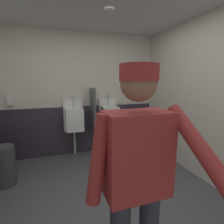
# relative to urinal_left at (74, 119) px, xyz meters

# --- Properties ---
(ground_plane) EXTENTS (3.83, 4.39, 0.04)m
(ground_plane) POSITION_rel_urinal_left_xyz_m (0.18, -1.74, -0.80)
(ground_plane) COLOR #4C4C51
(wall_back) EXTENTS (3.83, 0.12, 2.52)m
(wall_back) POSITION_rel_urinal_left_xyz_m (0.18, 0.22, 0.48)
(wall_back) COLOR beige
(wall_back) RESTS_ON ground_plane
(wall_right) EXTENTS (0.12, 4.39, 2.52)m
(wall_right) POSITION_rel_urinal_left_xyz_m (1.85, -1.74, 0.48)
(wall_right) COLOR beige
(wall_right) RESTS_ON ground_plane
(wainscot_band_back) EXTENTS (3.23, 0.03, 1.01)m
(wainscot_band_back) POSITION_rel_urinal_left_xyz_m (0.18, 0.14, -0.27)
(wainscot_band_back) COLOR #2D2833
(wainscot_band_back) RESTS_ON ground_plane
(downlight_far) EXTENTS (0.14, 0.14, 0.03)m
(downlight_far) POSITION_rel_urinal_left_xyz_m (0.41, -1.07, 1.73)
(downlight_far) COLOR white
(urinal_left) EXTENTS (0.40, 0.34, 1.24)m
(urinal_left) POSITION_rel_urinal_left_xyz_m (0.00, 0.00, 0.00)
(urinal_left) COLOR white
(urinal_left) RESTS_ON ground_plane
(urinal_middle) EXTENTS (0.40, 0.34, 1.24)m
(urinal_middle) POSITION_rel_urinal_left_xyz_m (0.75, 0.00, 0.00)
(urinal_middle) COLOR white
(urinal_middle) RESTS_ON ground_plane
(privacy_divider_panel) EXTENTS (0.04, 0.40, 0.90)m
(privacy_divider_panel) POSITION_rel_urinal_left_xyz_m (0.38, -0.07, 0.17)
(privacy_divider_panel) COLOR #4C4C51
(person) EXTENTS (0.64, 0.60, 1.64)m
(person) POSITION_rel_urinal_left_xyz_m (0.11, -2.59, 0.19)
(person) COLOR #2D3342
(person) RESTS_ON ground_plane
(trash_bin) EXTENTS (0.32, 0.32, 0.60)m
(trash_bin) POSITION_rel_urinal_left_xyz_m (-1.13, -0.72, -0.48)
(trash_bin) COLOR #38383D
(trash_bin) RESTS_ON ground_plane
(soap_dispenser) EXTENTS (0.10, 0.07, 0.18)m
(soap_dispenser) POSITION_rel_urinal_left_xyz_m (-1.13, 0.12, 0.41)
(soap_dispenser) COLOR silver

